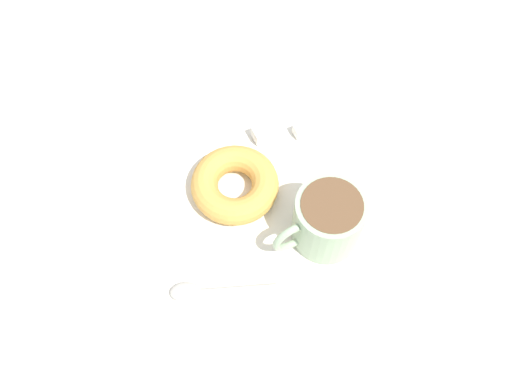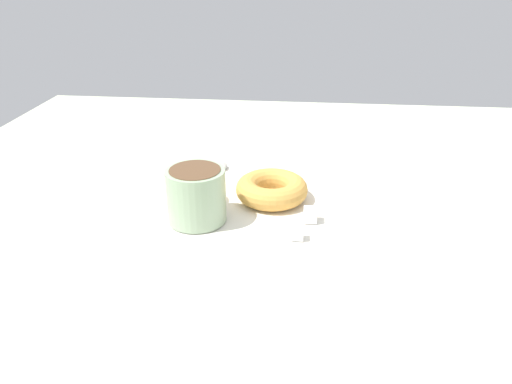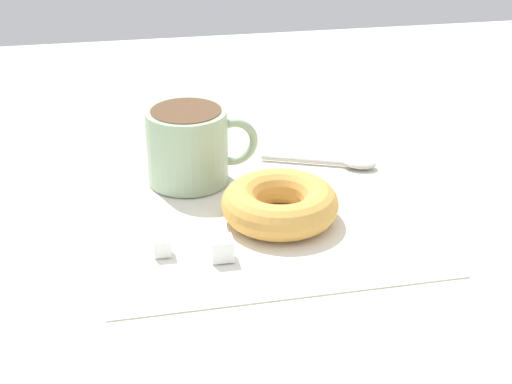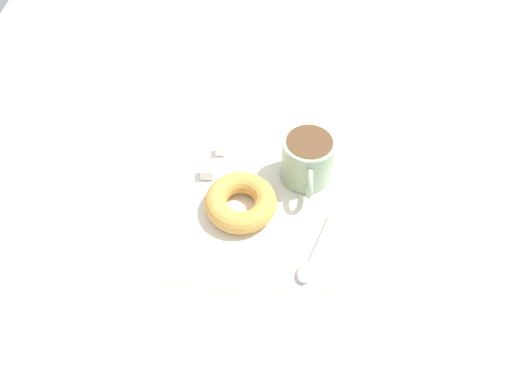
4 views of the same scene
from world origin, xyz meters
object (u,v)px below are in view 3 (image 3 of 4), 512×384
Objects in this scene: spoon at (344,162)px; sugar_cube at (222,248)px; donut at (280,204)px; sugar_cube_extra at (162,246)px; coffee_cup at (189,144)px.

sugar_cube reaches higher than spoon.
sugar_cube is (-6.41, -6.01, -0.74)cm from donut.
sugar_cube_extra reaches higher than spoon.
donut is at bearing -53.59° from coffee_cup.
sugar_cube is at bearing -136.83° from donut.
sugar_cube_extra is (-11.52, -4.35, -0.93)cm from donut.
coffee_cup is at bearing 93.77° from sugar_cube.
spoon is 22.87cm from sugar_cube.
coffee_cup is 0.93× the size of spoon.
donut is (7.47, -10.13, -2.33)cm from coffee_cup.
coffee_cup is 17.16cm from spoon.
sugar_cube_extra is (-4.05, -14.48, -3.26)cm from coffee_cup.
coffee_cup is 1.02× the size of donut.
donut reaches higher than spoon.
sugar_cube is at bearing -133.36° from spoon.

